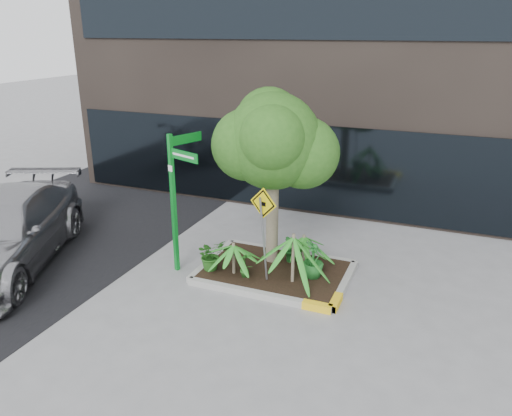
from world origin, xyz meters
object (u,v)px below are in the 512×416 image
at_px(parked_car, 3,232).
at_px(cattle_sign, 263,220).
at_px(street_sign_post, 177,189).
at_px(tree, 273,141).

xyz_separation_m(parked_car, cattle_sign, (6.02, 1.22, 0.75)).
distance_m(parked_car, street_sign_post, 4.30).
bearing_deg(cattle_sign, parked_car, -152.42).
bearing_deg(street_sign_post, cattle_sign, 17.71).
bearing_deg(parked_car, tree, -1.05).
xyz_separation_m(parked_car, street_sign_post, (3.93, 1.32, 1.14)).
xyz_separation_m(street_sign_post, cattle_sign, (2.09, -0.10, -0.38)).
relative_size(tree, parked_car, 0.71).
relative_size(tree, street_sign_post, 1.28).
bearing_deg(tree, parked_car, -158.27).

